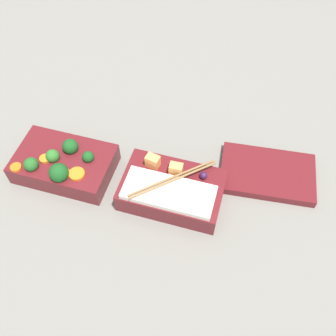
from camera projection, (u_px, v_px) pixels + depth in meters
ground_plane at (125, 184)px, 0.88m from camera, size 3.00×3.00×0.00m
bento_tray_vegetable at (63, 165)px, 0.88m from camera, size 0.21×0.14×0.08m
bento_tray_rice at (172, 189)px, 0.84m from camera, size 0.21×0.14×0.08m
bento_lid at (267, 173)px, 0.89m from camera, size 0.22×0.15×0.02m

